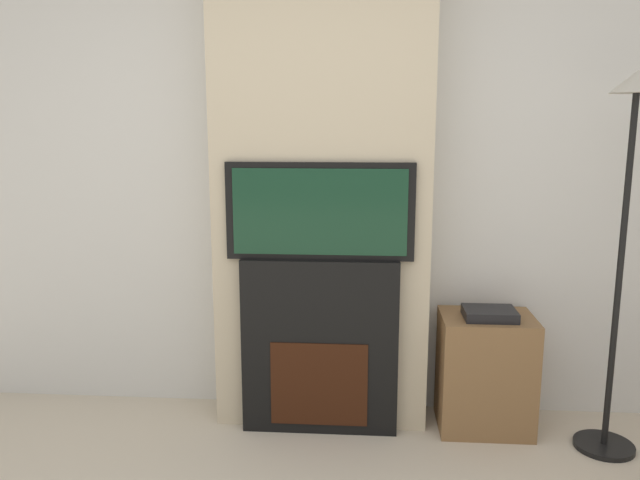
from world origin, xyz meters
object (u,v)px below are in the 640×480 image
object	(u,v)px
media_stand	(485,371)
television	(320,211)
floor_lamp	(626,207)
fireplace	(320,346)

from	to	relation	value
media_stand	television	bearing A→B (deg)	-174.58
floor_lamp	media_stand	distance (m)	1.07
media_stand	fireplace	bearing A→B (deg)	-174.71
media_stand	floor_lamp	bearing A→B (deg)	-18.23
television	floor_lamp	size ratio (longest dim) A/B	0.51
television	floor_lamp	xyz separation A→B (m)	(1.42, -0.10, 0.05)
television	floor_lamp	bearing A→B (deg)	-4.14
fireplace	media_stand	size ratio (longest dim) A/B	1.39
floor_lamp	fireplace	bearing A→B (deg)	175.78
television	media_stand	size ratio (longest dim) A/B	1.42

